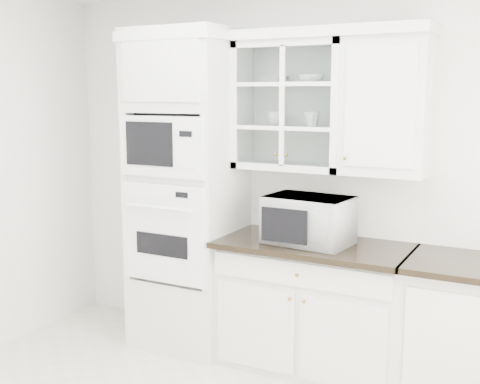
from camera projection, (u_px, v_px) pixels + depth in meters
The scene contains 12 objects.
room_shell at pixel (203, 123), 3.26m from camera, with size 4.00×3.50×2.70m.
oven_column at pixel (187, 192), 4.56m from camera, with size 0.76×0.68×2.40m.
base_cabinet_run at pixel (314, 305), 4.23m from camera, with size 1.32×0.67×0.92m.
extra_base_cabinet at pixel (464, 331), 3.77m from camera, with size 0.72×0.67×0.92m.
upper_cabinet_glass at pixel (292, 106), 4.24m from camera, with size 0.80×0.33×0.90m.
upper_cabinet_solid at pixel (387, 107), 3.93m from camera, with size 0.55×0.33×0.90m, color silver.
crown_molding at pixel (277, 36), 4.19m from camera, with size 2.14×0.38×0.07m, color silver.
countertop_microwave at pixel (310, 219), 4.12m from camera, with size 0.56×0.47×0.33m, color white.
bowl_a at pixel (274, 80), 4.30m from camera, with size 0.20×0.20×0.05m, color white.
bowl_b at pixel (310, 79), 4.14m from camera, with size 0.18×0.18×0.06m, color white.
cup_a at pixel (276, 118), 4.31m from camera, with size 0.12×0.12×0.10m, color white.
cup_b at pixel (312, 119), 4.17m from camera, with size 0.11×0.11×0.10m, color white.
Camera 1 is at (1.72, -2.37, 1.94)m, focal length 45.00 mm.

